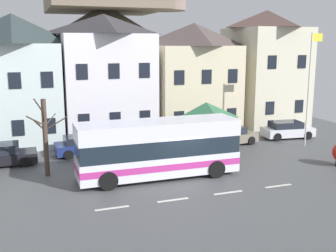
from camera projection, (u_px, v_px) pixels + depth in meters
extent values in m
cube|color=#4F5153|center=(181.00, 180.00, 22.95)|extent=(40.00, 60.00, 0.06)
cube|color=silver|center=(112.00, 208.00, 18.94)|extent=(1.60, 0.20, 0.01)
cube|color=silver|center=(173.00, 200.00, 19.93)|extent=(1.60, 0.20, 0.01)
cube|color=silver|center=(228.00, 193.00, 20.91)|extent=(1.60, 0.20, 0.01)
cube|color=silver|center=(278.00, 186.00, 21.90)|extent=(1.60, 0.20, 0.01)
cube|color=silver|center=(17.00, 95.00, 30.34)|extent=(6.28, 5.65, 7.45)
pyramid|color=#2C3739|center=(12.00, 28.00, 29.39)|extent=(6.28, 5.65, 2.12)
cube|color=black|center=(18.00, 128.00, 28.09)|extent=(0.80, 0.06, 1.10)
cube|color=black|center=(50.00, 126.00, 28.78)|extent=(0.80, 0.06, 1.10)
cube|color=black|center=(15.00, 81.00, 27.45)|extent=(0.80, 0.06, 1.10)
cube|color=black|center=(47.00, 80.00, 28.13)|extent=(0.80, 0.06, 1.10)
cube|color=white|center=(105.00, 86.00, 33.10)|extent=(6.87, 6.97, 8.17)
pyramid|color=#353236|center=(103.00, 24.00, 32.14)|extent=(6.87, 6.97, 1.56)
cube|color=black|center=(84.00, 121.00, 29.53)|extent=(0.80, 0.06, 1.10)
cube|color=black|center=(115.00, 119.00, 30.28)|extent=(0.80, 0.06, 1.10)
cube|color=black|center=(145.00, 118.00, 31.03)|extent=(0.80, 0.06, 1.10)
cube|color=black|center=(82.00, 72.00, 28.82)|extent=(0.80, 0.06, 1.10)
cube|color=black|center=(114.00, 71.00, 29.57)|extent=(0.80, 0.06, 1.10)
cube|color=black|center=(145.00, 70.00, 30.32)|extent=(0.80, 0.06, 1.10)
cube|color=beige|center=(194.00, 89.00, 34.78)|extent=(6.90, 5.18, 7.27)
pyramid|color=#4F4140|center=(194.00, 34.00, 33.87)|extent=(6.90, 5.18, 1.85)
cube|color=black|center=(179.00, 118.00, 31.98)|extent=(0.80, 0.06, 1.10)
cube|color=black|center=(206.00, 116.00, 32.74)|extent=(0.80, 0.06, 1.10)
cube|color=black|center=(232.00, 115.00, 33.49)|extent=(0.80, 0.06, 1.10)
cube|color=black|center=(180.00, 77.00, 31.35)|extent=(0.80, 0.06, 1.10)
cube|color=black|center=(207.00, 77.00, 32.11)|extent=(0.80, 0.06, 1.10)
cube|color=black|center=(233.00, 76.00, 32.86)|extent=(0.80, 0.06, 1.10)
cube|color=beige|center=(264.00, 77.00, 37.75)|extent=(5.88, 6.69, 8.81)
pyramid|color=brown|center=(267.00, 19.00, 36.72)|extent=(5.88, 6.69, 1.56)
cube|color=black|center=(270.00, 108.00, 34.61)|extent=(0.80, 0.06, 1.10)
cube|color=black|center=(299.00, 106.00, 35.57)|extent=(0.80, 0.06, 1.10)
cube|color=black|center=(272.00, 62.00, 33.85)|extent=(0.80, 0.06, 1.10)
cube|color=black|center=(302.00, 62.00, 34.81)|extent=(0.80, 0.06, 1.10)
cone|color=#62614C|center=(105.00, 52.00, 55.53)|extent=(42.28, 42.28, 12.63)
cube|color=white|center=(158.00, 163.00, 23.17)|extent=(9.07, 2.47, 1.14)
cube|color=#BF338C|center=(158.00, 162.00, 23.15)|extent=(9.09, 2.49, 0.36)
cube|color=#19232D|center=(158.00, 145.00, 22.96)|extent=(8.97, 2.43, 0.96)
cube|color=white|center=(158.00, 129.00, 22.77)|extent=(9.07, 2.47, 0.90)
cube|color=#19232D|center=(231.00, 139.00, 24.42)|extent=(0.07, 2.02, 0.92)
cylinder|color=black|center=(200.00, 158.00, 25.29)|extent=(1.00, 0.29, 1.00)
cylinder|color=black|center=(216.00, 169.00, 23.15)|extent=(1.00, 0.29, 1.00)
cylinder|color=black|center=(100.00, 168.00, 23.30)|extent=(1.00, 0.29, 1.00)
cylinder|color=black|center=(108.00, 181.00, 21.17)|extent=(1.00, 0.29, 1.00)
cylinder|color=#473D33|center=(175.00, 133.00, 29.19)|extent=(0.14, 0.14, 2.40)
cylinder|color=#473D33|center=(217.00, 130.00, 30.27)|extent=(0.14, 0.14, 2.40)
cylinder|color=#473D33|center=(193.00, 144.00, 26.14)|extent=(0.14, 0.14, 2.40)
cylinder|color=#473D33|center=(239.00, 140.00, 27.23)|extent=(0.14, 0.14, 2.40)
pyramid|color=#2F6A45|center=(206.00, 111.00, 27.85)|extent=(3.60, 3.60, 1.16)
cube|color=silver|center=(288.00, 132.00, 32.90)|extent=(4.18, 2.16, 0.67)
cube|color=#1E232D|center=(286.00, 125.00, 32.74)|extent=(2.56, 1.78, 0.50)
cylinder|color=black|center=(297.00, 131.00, 34.03)|extent=(0.66, 0.27, 0.64)
cylinder|color=black|center=(308.00, 135.00, 32.45)|extent=(0.66, 0.27, 0.64)
cylinder|color=black|center=(268.00, 133.00, 33.43)|extent=(0.66, 0.27, 0.64)
cylinder|color=black|center=(277.00, 137.00, 31.85)|extent=(0.66, 0.27, 0.64)
cube|color=black|center=(2.00, 158.00, 25.50)|extent=(4.22, 1.88, 0.61)
cylinder|color=black|center=(25.00, 155.00, 26.81)|extent=(0.64, 0.21, 0.64)
cylinder|color=black|center=(26.00, 162.00, 25.19)|extent=(0.64, 0.21, 0.64)
cube|color=slate|center=(230.00, 138.00, 30.80)|extent=(4.29, 2.29, 0.67)
cube|color=#1E232D|center=(228.00, 130.00, 30.59)|extent=(2.64, 1.86, 0.51)
cylinder|color=black|center=(238.00, 136.00, 32.18)|extent=(0.66, 0.28, 0.64)
cylinder|color=black|center=(251.00, 141.00, 30.71)|extent=(0.66, 0.28, 0.64)
cylinder|color=black|center=(208.00, 140.00, 30.96)|extent=(0.66, 0.28, 0.64)
cylinder|color=black|center=(221.00, 145.00, 29.50)|extent=(0.66, 0.28, 0.64)
cube|color=navy|center=(87.00, 147.00, 28.09)|extent=(4.33, 2.04, 0.66)
cube|color=#1E232D|center=(84.00, 139.00, 27.90)|extent=(2.63, 1.73, 0.47)
cylinder|color=black|center=(104.00, 145.00, 29.44)|extent=(0.65, 0.23, 0.64)
cylinder|color=black|center=(110.00, 151.00, 27.87)|extent=(0.65, 0.23, 0.64)
cylinder|color=black|center=(64.00, 149.00, 28.39)|extent=(0.65, 0.23, 0.64)
cylinder|color=black|center=(69.00, 155.00, 26.81)|extent=(0.65, 0.23, 0.64)
cylinder|color=#38332D|center=(225.00, 152.00, 27.01)|extent=(0.16, 0.16, 0.84)
cylinder|color=#38332D|center=(222.00, 152.00, 27.10)|extent=(0.16, 0.16, 0.84)
cylinder|color=black|center=(224.00, 142.00, 26.92)|extent=(0.33, 0.33, 0.63)
sphere|color=tan|center=(224.00, 136.00, 26.83)|extent=(0.22, 0.22, 0.22)
cylinder|color=black|center=(235.00, 151.00, 27.44)|extent=(0.18, 0.18, 0.76)
cylinder|color=black|center=(232.00, 151.00, 27.45)|extent=(0.18, 0.18, 0.76)
cylinder|color=black|center=(234.00, 142.00, 27.31)|extent=(0.28, 0.28, 0.64)
sphere|color=tan|center=(234.00, 136.00, 27.23)|extent=(0.21, 0.21, 0.21)
cube|color=#33473D|center=(165.00, 143.00, 29.45)|extent=(1.78, 0.45, 0.08)
cube|color=#33473D|center=(164.00, 139.00, 29.62)|extent=(1.78, 0.06, 0.40)
cube|color=#2D2D33|center=(155.00, 147.00, 29.23)|extent=(0.08, 0.36, 0.45)
cube|color=#2D2D33|center=(176.00, 145.00, 29.76)|extent=(0.08, 0.36, 0.45)
cylinder|color=silver|center=(308.00, 91.00, 29.59)|extent=(0.10, 0.10, 8.23)
cube|color=yellow|center=(317.00, 37.00, 28.99)|extent=(0.90, 0.03, 0.56)
cylinder|color=#47382D|center=(45.00, 138.00, 23.21)|extent=(0.28, 0.28, 4.44)
cylinder|color=#47382D|center=(39.00, 106.00, 22.28)|extent=(0.60, 1.11, 1.03)
cylinder|color=#47382D|center=(39.00, 125.00, 22.88)|extent=(0.68, 0.28, 0.73)
cylinder|color=#47382D|center=(50.00, 120.00, 23.55)|extent=(0.76, 0.96, 0.59)
cylinder|color=#47382D|center=(36.00, 121.00, 22.40)|extent=(1.03, 1.03, 0.79)
cylinder|color=#47382D|center=(44.00, 115.00, 22.56)|extent=(0.14, 0.84, 1.15)
cylinder|color=#47382D|center=(56.00, 123.00, 23.11)|extent=(1.30, 0.38, 0.81)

